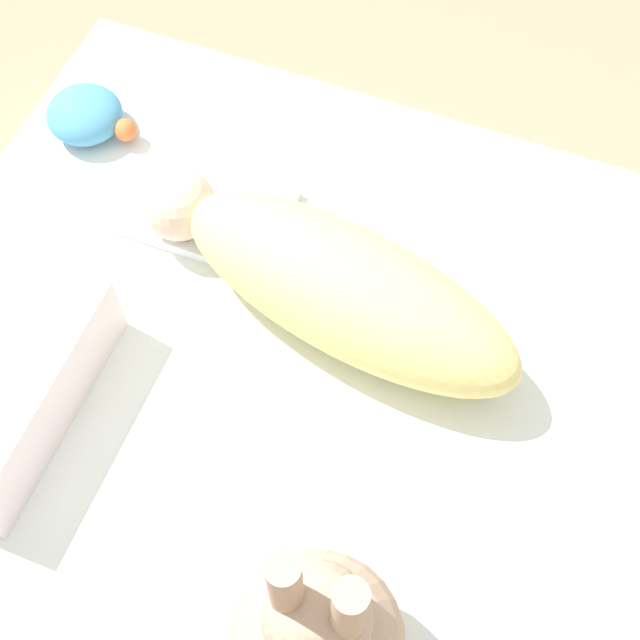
{
  "coord_description": "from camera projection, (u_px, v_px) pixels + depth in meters",
  "views": [
    {
      "loc": [
        0.24,
        -0.51,
        1.33
      ],
      "look_at": [
        0.02,
        0.04,
        0.27
      ],
      "focal_mm": 50.0,
      "sensor_mm": 36.0,
      "label": 1
    }
  ],
  "objects": [
    {
      "name": "burp_cloth",
      "position": [
        205.0,
        209.0,
        1.35
      ],
      "size": [
        0.25,
        0.17,
        0.02
      ],
      "color": "white",
      "rests_on": "bed_mattress"
    },
    {
      "name": "ground_plane",
      "position": [
        297.0,
        418.0,
        1.43
      ],
      "size": [
        12.0,
        12.0,
        0.0
      ],
      "primitive_type": "plane",
      "color": "#9E8466"
    },
    {
      "name": "bed_mattress",
      "position": [
        295.0,
        389.0,
        1.33
      ],
      "size": [
        1.13,
        0.98,
        0.22
      ],
      "color": "white",
      "rests_on": "ground_plane"
    },
    {
      "name": "turtle_plush",
      "position": [
        87.0,
        115.0,
        1.41
      ],
      "size": [
        0.15,
        0.12,
        0.07
      ],
      "color": "#4C99C6",
      "rests_on": "bed_mattress"
    },
    {
      "name": "swaddled_baby",
      "position": [
        333.0,
        283.0,
        1.2
      ],
      "size": [
        0.6,
        0.27,
        0.16
      ],
      "rotation": [
        0.0,
        0.0,
        2.95
      ],
      "color": "#EFDB7F",
      "rests_on": "bed_mattress"
    },
    {
      "name": "bunny_plush",
      "position": [
        317.0,
        637.0,
        0.94
      ],
      "size": [
        0.19,
        0.19,
        0.38
      ],
      "color": "tan",
      "rests_on": "bed_mattress"
    }
  ]
}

